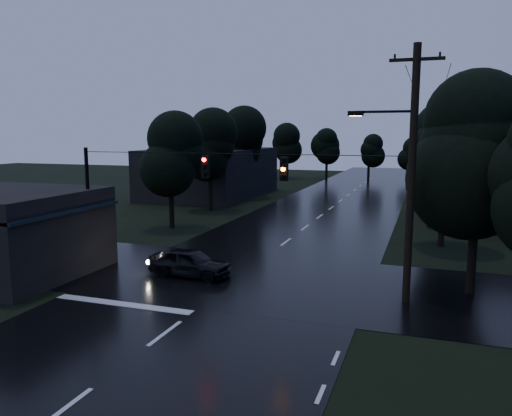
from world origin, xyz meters
The scene contains 17 objects.
ground centered at (0.00, 0.00, 0.00)m, with size 160.00×160.00×0.00m, color black.
main_road centered at (0.00, 30.00, 0.00)m, with size 12.00×120.00×0.02m, color black.
cross_street centered at (0.00, 12.00, 0.00)m, with size 60.00×9.00×0.02m, color black.
building_far_right centered at (14.00, 34.00, 2.20)m, with size 10.00×14.00×4.40m, color black.
building_far_left centered at (-14.00, 40.00, 2.50)m, with size 10.00×16.00×5.00m, color black.
utility_pole_main centered at (7.41, 11.00, 5.26)m, with size 3.50×0.30×10.00m.
utility_pole_far centered at (8.30, 28.00, 3.88)m, with size 2.00×0.30×7.50m.
anchor_pole_left centered at (-7.50, 11.00, 3.00)m, with size 0.18×0.18×6.00m, color black.
span_signals centered at (0.56, 10.99, 5.24)m, with size 15.00×0.37×1.12m.
tree_corner_near centered at (10.00, 13.00, 5.99)m, with size 4.48×4.48×9.44m.
tree_left_a centered at (-9.00, 22.00, 5.24)m, with size 3.92×3.92×8.26m.
tree_left_b centered at (-9.60, 30.00, 5.62)m, with size 4.20×4.20×8.85m.
tree_left_c centered at (-10.20, 40.00, 5.99)m, with size 4.48×4.48×9.44m.
tree_right_a centered at (9.00, 22.00, 5.62)m, with size 4.20×4.20×8.85m.
tree_right_b centered at (9.60, 30.00, 5.99)m, with size 4.48×4.48×9.44m.
tree_right_c centered at (10.20, 40.00, 6.37)m, with size 4.76×4.76×10.03m.
car centered at (-2.28, 11.45, 0.66)m, with size 1.57×3.90×1.33m, color black.
Camera 1 is at (8.11, -9.06, 6.68)m, focal length 35.00 mm.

